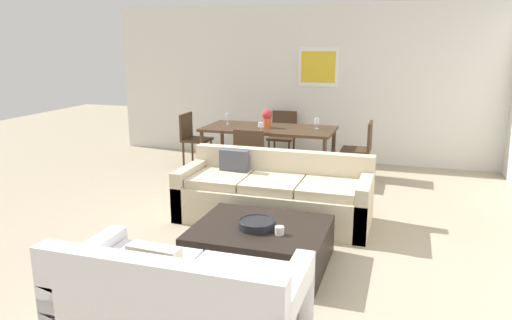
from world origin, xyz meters
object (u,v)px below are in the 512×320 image
object	(u,v)px
loveseat_white	(180,304)
dining_table	(269,131)
centerpiece_vase	(267,118)
candle_jar	(279,230)
dining_chair_foot	(251,155)
decorative_bowl	(257,224)
wine_glass_right_far	(317,121)
wine_glass_left_far	(228,117)
coffee_table	(261,245)
dining_chair_right_far	(362,146)
dining_chair_head	(283,133)
sofa_beige	(274,196)
wine_glass_foot	(261,125)
dining_chair_left_far	(192,135)

from	to	relation	value
loveseat_white	dining_table	bearing A→B (deg)	98.43
centerpiece_vase	candle_jar	bearing A→B (deg)	-71.78
dining_chair_foot	decorative_bowl	bearing A→B (deg)	-70.56
wine_glass_right_far	wine_glass_left_far	size ratio (longest dim) A/B	0.93
coffee_table	dining_chair_right_far	world-z (taller)	dining_chair_right_far
candle_jar	coffee_table	bearing A→B (deg)	148.08
decorative_bowl	dining_chair_head	world-z (taller)	dining_chair_head
loveseat_white	wine_glass_right_far	size ratio (longest dim) A/B	10.16
sofa_beige	dining_chair_foot	xyz separation A→B (m)	(-0.64, 1.08, 0.21)
sofa_beige	coffee_table	size ratio (longest dim) A/B	1.80
candle_jar	centerpiece_vase	xyz separation A→B (m)	(-1.08, 3.29, 0.49)
sofa_beige	wine_glass_foot	xyz separation A→B (m)	(-0.64, 1.55, 0.57)
dining_chair_foot	wine_glass_left_far	distance (m)	1.31
dining_chair_foot	dining_chair_left_far	xyz separation A→B (m)	(-1.43, 1.12, 0.00)
decorative_bowl	candle_jar	xyz separation A→B (m)	(0.24, -0.09, -0.00)
coffee_table	dining_chair_left_far	xyz separation A→B (m)	(-2.27, 3.38, 0.31)
dining_chair_right_far	wine_glass_right_far	size ratio (longest dim) A/B	5.27
loveseat_white	dining_chair_foot	world-z (taller)	dining_chair_foot
wine_glass_left_far	candle_jar	bearing A→B (deg)	-62.26
loveseat_white	dining_table	size ratio (longest dim) A/B	0.83
loveseat_white	wine_glass_foot	distance (m)	4.18
decorative_bowl	dining_chair_left_far	distance (m)	4.10
dining_chair_head	candle_jar	bearing A→B (deg)	-75.87
wine_glass_left_far	dining_chair_head	bearing A→B (deg)	46.33
loveseat_white	dining_chair_head	xyz separation A→B (m)	(-0.67, 5.41, 0.21)
coffee_table	dining_chair_head	bearing A→B (deg)	101.64
wine_glass_left_far	dining_chair_left_far	bearing A→B (deg)	171.83
sofa_beige	dining_chair_right_far	bearing A→B (deg)	70.06
candle_jar	dining_chair_left_far	bearing A→B (deg)	125.30
sofa_beige	dining_chair_right_far	xyz separation A→B (m)	(0.80, 2.20, 0.21)
dining_chair_foot	dining_chair_head	size ratio (longest dim) A/B	1.00
coffee_table	dining_table	world-z (taller)	dining_table
decorative_bowl	wine_glass_left_far	distance (m)	3.70
sofa_beige	decorative_bowl	size ratio (longest dim) A/B	6.30
sofa_beige	coffee_table	bearing A→B (deg)	-80.44
wine_glass_foot	dining_table	bearing A→B (deg)	90.00
dining_chair_left_far	wine_glass_foot	world-z (taller)	wine_glass_foot
dining_chair_right_far	dining_chair_head	distance (m)	1.59
coffee_table	wine_glass_foot	xyz separation A→B (m)	(-0.84, 2.73, 0.67)
sofa_beige	candle_jar	distance (m)	1.39
dining_chair_foot	centerpiece_vase	xyz separation A→B (m)	(-0.03, 0.89, 0.40)
dining_chair_right_far	dining_chair_left_far	world-z (taller)	same
candle_jar	centerpiece_vase	distance (m)	3.50
loveseat_white	candle_jar	size ratio (longest dim) A/B	20.06
wine_glass_right_far	centerpiece_vase	bearing A→B (deg)	-170.54
coffee_table	centerpiece_vase	xyz separation A→B (m)	(-0.86, 3.15, 0.71)
loveseat_white	dining_chair_right_far	xyz separation A→B (m)	(0.77, 4.74, 0.21)
decorative_bowl	centerpiece_vase	bearing A→B (deg)	104.74
wine_glass_left_far	sofa_beige	bearing A→B (deg)	-56.71
dining_chair_right_far	sofa_beige	bearing A→B (deg)	-109.94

